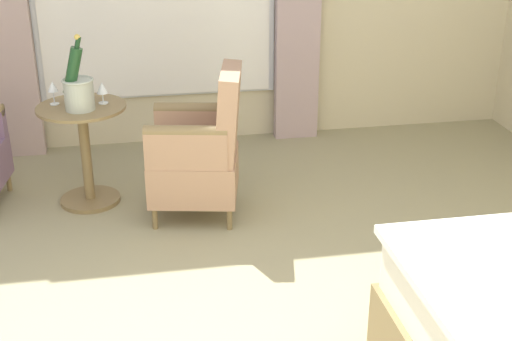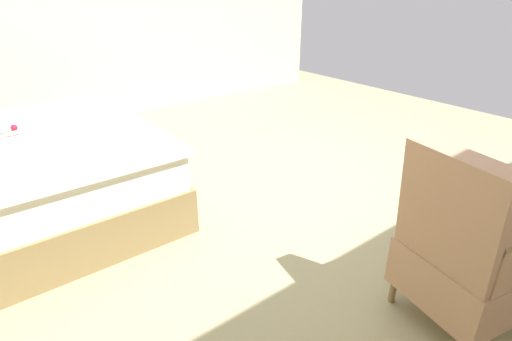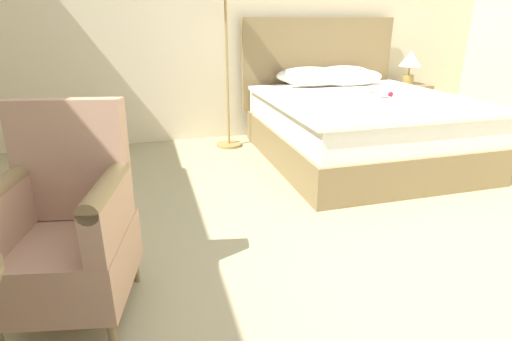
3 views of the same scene
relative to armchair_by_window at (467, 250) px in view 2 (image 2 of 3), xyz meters
name	(u,v)px [view 2 (image 2 of 3)]	position (x,y,z in m)	size (l,w,h in m)	color
ground_plane	(279,194)	(1.61, -0.19, -0.44)	(7.52, 7.52, 0.00)	tan
armchair_by_window	(467,250)	(0.00, 0.00, 0.00)	(0.64, 0.68, 1.00)	olive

